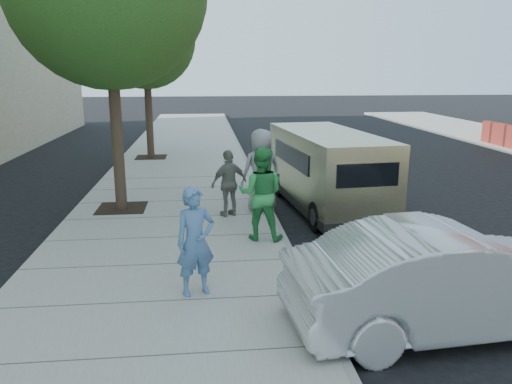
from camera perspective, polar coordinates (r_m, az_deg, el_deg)
ground at (r=10.68m, az=-4.67°, el=-5.73°), size 120.00×120.00×0.00m
sidewalk at (r=10.69m, az=-10.06°, el=-5.47°), size 5.00×60.00×0.15m
curb_face at (r=10.78m, az=3.03°, el=-5.09°), size 0.12×60.00×0.16m
tree_far at (r=20.22m, az=-12.45°, el=17.25°), size 3.92×3.80×6.49m
parking_meter at (r=10.61m, az=1.97°, el=0.22°), size 0.28×0.18×1.28m
van at (r=13.07m, az=7.96°, el=2.68°), size 2.33×5.60×2.02m
sedan at (r=7.49m, az=21.38°, el=-9.24°), size 4.70×1.99×1.51m
person_officer at (r=7.73m, az=-6.94°, el=-5.65°), size 0.73×0.60×1.71m
person_green_shirt at (r=10.15m, az=0.56°, el=-0.20°), size 1.08×0.93×1.92m
person_gray_shirt at (r=12.23m, az=0.63°, el=2.51°), size 1.13×0.89×2.03m
person_striped_polo at (r=11.83m, az=-3.08°, el=1.00°), size 1.01×0.76×1.59m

